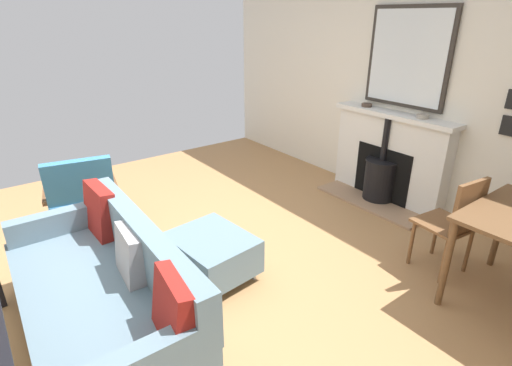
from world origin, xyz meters
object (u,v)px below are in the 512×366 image
sofa (105,293)px  ottoman (212,252)px  mantel_bowl_near (367,105)px  fireplace (387,162)px  armchair_accent (81,191)px  dining_chair_near_fireplace (456,220)px  mantel_bowl_far (423,116)px

sofa → ottoman: sofa is taller
mantel_bowl_near → ottoman: bearing=11.1°
mantel_bowl_near → ottoman: mantel_bowl_near is taller
fireplace → sofa: fireplace is taller
fireplace → armchair_accent: bearing=-23.3°
ottoman → dining_chair_near_fireplace: dining_chair_near_fireplace is taller
ottoman → dining_chair_near_fireplace: size_ratio=0.82×
ottoman → sofa: bearing=8.7°
sofa → dining_chair_near_fireplace: dining_chair_near_fireplace is taller
mantel_bowl_near → mantel_bowl_far: mantel_bowl_far is taller
fireplace → armchair_accent: fireplace is taller
ottoman → armchair_accent: (0.63, -1.41, 0.22)m
fireplace → mantel_bowl_far: mantel_bowl_far is taller
ottoman → armchair_accent: bearing=-65.9°
sofa → fireplace: bearing=-176.0°
mantel_bowl_far → sofa: mantel_bowl_far is taller
armchair_accent → mantel_bowl_near: bearing=163.2°
ottoman → mantel_bowl_near: bearing=-168.9°
mantel_bowl_far → armchair_accent: mantel_bowl_far is taller
fireplace → ottoman: fireplace is taller
sofa → dining_chair_near_fireplace: size_ratio=2.10×
mantel_bowl_near → ottoman: 2.64m
fireplace → mantel_bowl_far: bearing=93.3°
mantel_bowl_far → sofa: (3.35, -0.10, -0.72)m
mantel_bowl_near → armchair_accent: (3.09, -0.93, -0.62)m
mantel_bowl_far → ottoman: 2.60m
sofa → ottoman: 0.92m
armchair_accent → dining_chair_near_fireplace: 3.41m
mantel_bowl_far → dining_chair_near_fireplace: bearing=47.4°
mantel_bowl_near → dining_chair_near_fireplace: bearing=62.9°
fireplace → mantel_bowl_near: bearing=-92.9°
mantel_bowl_near → dining_chair_near_fireplace: (0.84, 1.63, -0.55)m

